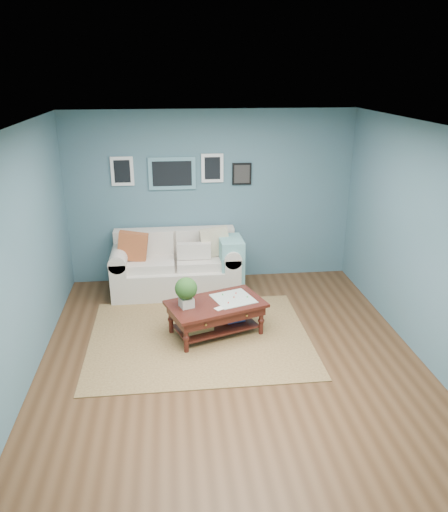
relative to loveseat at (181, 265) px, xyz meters
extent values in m
plane|color=brown|center=(0.51, -2.03, -0.41)|extent=(5.00, 5.00, 0.00)
plane|color=white|center=(0.51, -2.03, 2.29)|extent=(5.00, 5.00, 0.00)
cube|color=#466E75|center=(0.51, 0.47, 0.94)|extent=(4.50, 0.02, 2.70)
cube|color=#466E75|center=(0.51, -4.53, 0.94)|extent=(4.50, 0.02, 2.70)
cube|color=#466E75|center=(-1.74, -2.03, 0.94)|extent=(0.02, 5.00, 2.70)
cube|color=#466E75|center=(2.76, -2.03, 0.94)|extent=(0.02, 5.00, 2.70)
cube|color=#5F929F|center=(-0.09, 0.45, 1.34)|extent=(0.72, 0.03, 0.50)
cube|color=black|center=(-0.09, 0.43, 1.34)|extent=(0.60, 0.01, 0.38)
cube|color=white|center=(-0.84, 0.45, 1.39)|extent=(0.34, 0.03, 0.44)
cube|color=white|center=(0.53, 0.45, 1.41)|extent=(0.34, 0.03, 0.44)
cube|color=black|center=(0.99, 0.45, 1.31)|extent=(0.30, 0.03, 0.34)
cube|color=brown|center=(0.18, -1.54, -0.41)|extent=(2.80, 2.24, 0.01)
cube|color=beige|center=(-0.09, -0.04, -0.20)|extent=(1.43, 0.89, 0.42)
cube|color=beige|center=(-0.09, 0.31, 0.25)|extent=(1.88, 0.22, 0.48)
cube|color=beige|center=(-0.92, -0.04, -0.10)|extent=(0.24, 0.89, 0.63)
cube|color=beige|center=(0.75, -0.04, -0.10)|extent=(0.24, 0.89, 0.63)
cylinder|color=beige|center=(-0.92, -0.04, 0.21)|extent=(0.26, 0.89, 0.26)
cylinder|color=beige|center=(0.75, -0.04, 0.21)|extent=(0.26, 0.89, 0.26)
cube|color=beige|center=(-0.47, -0.10, 0.08)|extent=(0.73, 0.57, 0.13)
cube|color=beige|center=(0.30, -0.10, 0.08)|extent=(0.73, 0.57, 0.13)
cube|color=beige|center=(-0.47, 0.19, 0.32)|extent=(0.73, 0.12, 0.36)
cube|color=beige|center=(0.30, 0.19, 0.32)|extent=(0.73, 0.12, 0.36)
cube|color=#BF4623|center=(-0.71, -0.09, 0.36)|extent=(0.49, 0.17, 0.48)
cube|color=beige|center=(0.52, -0.02, 0.36)|extent=(0.48, 0.18, 0.47)
cube|color=beige|center=(0.20, -0.14, 0.27)|extent=(0.50, 0.12, 0.24)
cube|color=#6AA19F|center=(0.75, -0.16, 0.05)|extent=(0.34, 0.56, 0.81)
cube|color=#34110C|center=(0.40, -1.45, 0.02)|extent=(1.37, 1.06, 0.04)
cube|color=#34110C|center=(0.40, -1.45, -0.06)|extent=(1.26, 0.95, 0.12)
cube|color=#34110C|center=(0.40, -1.45, -0.30)|extent=(1.14, 0.83, 0.03)
sphere|color=gold|center=(0.24, -1.85, -0.06)|extent=(0.03, 0.03, 0.03)
sphere|color=gold|center=(0.77, -1.66, -0.06)|extent=(0.03, 0.03, 0.03)
cylinder|color=#34110C|center=(-0.01, -1.88, -0.21)|extent=(0.06, 0.06, 0.41)
cylinder|color=#34110C|center=(0.98, -1.54, -0.21)|extent=(0.06, 0.06, 0.41)
cylinder|color=#34110C|center=(-0.18, -1.37, -0.21)|extent=(0.06, 0.06, 0.41)
cylinder|color=#34110C|center=(0.80, -1.02, -0.21)|extent=(0.06, 0.06, 0.41)
cube|color=beige|center=(0.02, -1.53, 0.10)|extent=(0.20, 0.20, 0.12)
sphere|color=#264C1D|center=(0.02, -1.53, 0.29)|extent=(0.28, 0.28, 0.28)
cube|color=silver|center=(0.63, -1.37, 0.04)|extent=(0.61, 0.61, 0.01)
cube|color=tan|center=(0.16, -1.53, -0.19)|extent=(0.40, 0.34, 0.20)
cube|color=navy|center=(0.65, -1.34, -0.23)|extent=(0.29, 0.25, 0.11)
camera|label=1|loc=(-0.13, -7.19, 2.83)|focal=35.00mm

